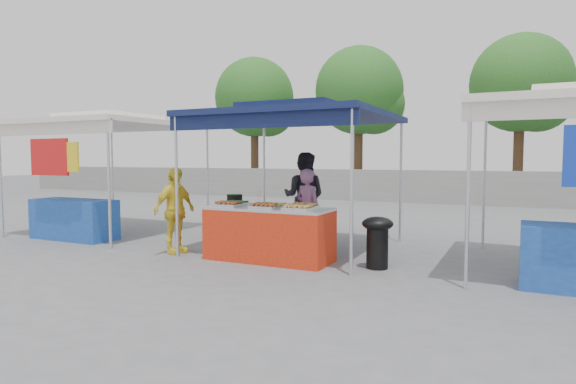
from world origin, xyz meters
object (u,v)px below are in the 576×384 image
at_px(customer_person, 175,210).
at_px(vendor_woman, 308,211).
at_px(cooking_pot, 235,199).
at_px(wok_burner, 377,238).
at_px(helper_man, 304,197).
at_px(vendor_table, 269,234).

bearing_deg(customer_person, vendor_woman, -55.05).
xyz_separation_m(cooking_pot, wok_burner, (2.56, -0.15, -0.47)).
bearing_deg(helper_man, cooking_pot, 60.78).
relative_size(vendor_table, helper_man, 1.15).
bearing_deg(vendor_table, helper_man, 97.17).
distance_m(wok_burner, vendor_woman, 1.57).
height_order(cooking_pot, wok_burner, cooking_pot).
bearing_deg(cooking_pot, customer_person, -148.10).
height_order(helper_man, customer_person, helper_man).
xyz_separation_m(vendor_woman, helper_man, (-0.55, 1.07, 0.15)).
distance_m(vendor_woman, helper_man, 1.21).
xyz_separation_m(wok_burner, vendor_woman, (-1.40, 0.66, 0.27)).
bearing_deg(vendor_woman, vendor_table, 90.14).
bearing_deg(cooking_pot, wok_burner, -3.42).
distance_m(vendor_table, helper_man, 2.00).
height_order(vendor_table, helper_man, helper_man).
xyz_separation_m(cooking_pot, customer_person, (-0.87, -0.54, -0.19)).
height_order(cooking_pot, customer_person, customer_person).
bearing_deg(wok_burner, helper_man, 113.77).
relative_size(wok_burner, customer_person, 0.52).
relative_size(vendor_woman, helper_man, 0.83).
bearing_deg(vendor_woman, wok_burner, 174.58).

